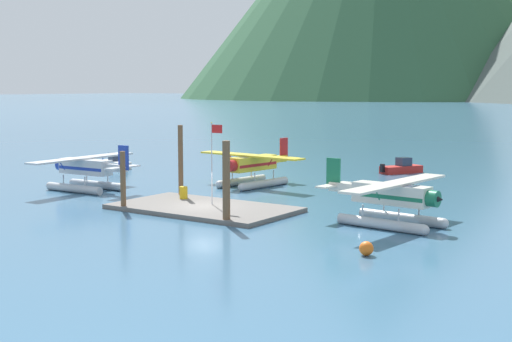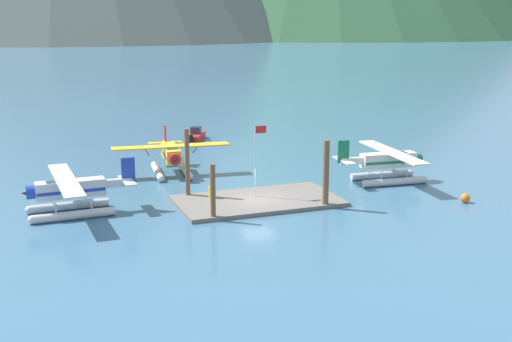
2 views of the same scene
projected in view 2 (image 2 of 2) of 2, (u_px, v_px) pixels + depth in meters
name	position (u px, v px, depth m)	size (l,w,h in m)	color
ground_plane	(258.00, 203.00, 49.99)	(1200.00, 1200.00, 0.00)	#38607F
dock_platform	(258.00, 201.00, 49.95)	(12.28, 6.89, 0.30)	#66605B
piling_near_left	(213.00, 192.00, 45.20)	(0.37, 0.37, 4.01)	brown
piling_near_right	(326.00, 174.00, 48.11)	(0.47, 0.47, 5.09)	brown
piling_far_left	(187.00, 164.00, 50.58)	(0.37, 0.37, 5.49)	brown
flagpole	(257.00, 151.00, 49.93)	(0.95, 0.10, 5.64)	silver
fuel_drum	(212.00, 192.00, 50.21)	(0.62, 0.62, 0.88)	gold
mooring_buoy	(465.00, 198.00, 49.93)	(0.72, 0.72, 0.72)	orange
seaplane_cream_stbd_fwd	(388.00, 164.00, 55.92)	(7.96, 10.48, 3.84)	#B7BABF
seaplane_yellow_bow_left	(171.00, 157.00, 58.73)	(10.49, 7.95, 3.84)	#B7BABF
seaplane_silver_port_fwd	(70.00, 194.00, 46.56)	(7.98, 10.44, 3.84)	#B7BABF
boat_red_open_north	(196.00, 135.00, 75.67)	(3.27, 4.46, 1.50)	#B2231E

